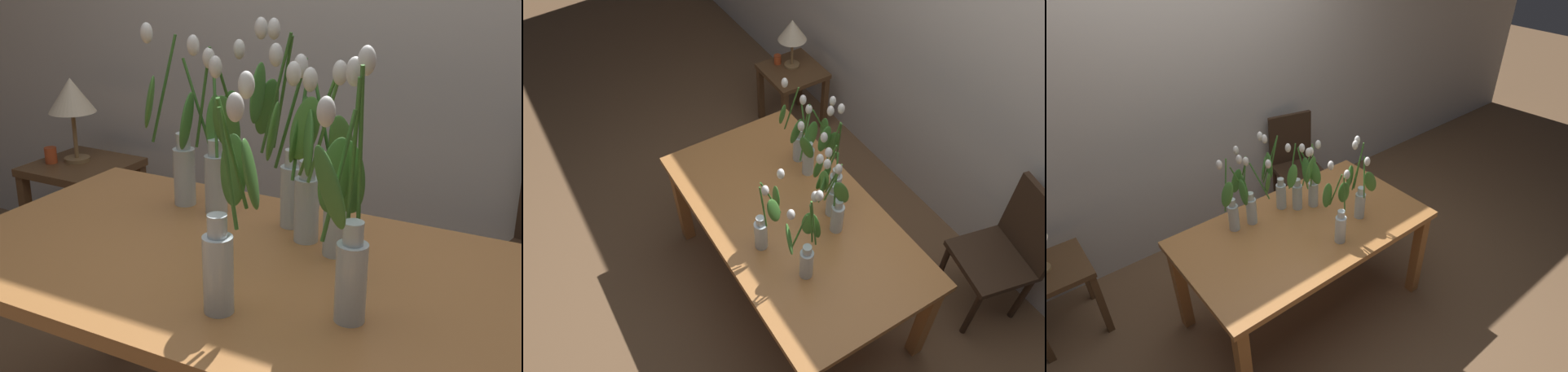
# 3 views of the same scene
# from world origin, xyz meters

# --- Properties ---
(dining_table) EXTENTS (1.60, 0.90, 0.74)m
(dining_table) POSITION_xyz_m (0.00, 0.00, 0.65)
(dining_table) COLOR #B7753D
(dining_table) RESTS_ON ground
(tulip_vase_0) EXTENTS (0.26, 0.16, 0.54)m
(tulip_vase_0) POSITION_xyz_m (0.10, 0.16, 0.95)
(tulip_vase_0) COLOR silver
(tulip_vase_0) RESTS_ON dining_table
(tulip_vase_1) EXTENTS (0.14, 0.17, 0.52)m
(tulip_vase_1) POSITION_xyz_m (0.09, -0.22, 0.92)
(tulip_vase_1) COLOR silver
(tulip_vase_1) RESTS_ON dining_table
(tulip_vase_2) EXTENTS (0.16, 0.16, 0.52)m
(tulip_vase_2) POSITION_xyz_m (0.17, 0.13, 0.92)
(tulip_vase_2) COLOR silver
(tulip_vase_2) RESTS_ON dining_table
(tulip_vase_3) EXTENTS (0.18, 0.16, 0.59)m
(tulip_vase_3) POSITION_xyz_m (-0.02, 0.27, 0.94)
(tulip_vase_3) COLOR silver
(tulip_vase_3) RESTS_ON dining_table
(tulip_vase_4) EXTENTS (0.22, 0.28, 0.53)m
(tulip_vase_4) POSITION_xyz_m (-0.23, 0.25, 0.94)
(tulip_vase_4) COLOR silver
(tulip_vase_4) RESTS_ON dining_table
(tulip_vase_5) EXTENTS (0.24, 0.18, 0.56)m
(tulip_vase_5) POSITION_xyz_m (-0.35, 0.25, 0.92)
(tulip_vase_5) COLOR silver
(tulip_vase_5) RESTS_ON dining_table
(tulip_vase_6) EXTENTS (0.15, 0.21, 0.58)m
(tulip_vase_6) POSITION_xyz_m (0.34, -0.14, 0.95)
(tulip_vase_6) COLOR silver
(tulip_vase_6) RESTS_ON dining_table
(side_table) EXTENTS (0.44, 0.44, 0.55)m
(side_table) POSITION_xyz_m (-1.38, 0.87, 0.43)
(side_table) COLOR brown
(side_table) RESTS_ON ground
(table_lamp) EXTENTS (0.22, 0.22, 0.40)m
(table_lamp) POSITION_xyz_m (-1.42, 0.89, 0.86)
(table_lamp) COLOR olive
(table_lamp) RESTS_ON side_table
(pillar_candle) EXTENTS (0.06, 0.06, 0.07)m
(pillar_candle) POSITION_xyz_m (-1.51, 0.81, 0.59)
(pillar_candle) COLOR #CC4C23
(pillar_candle) RESTS_ON side_table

